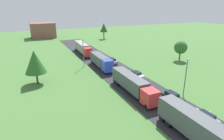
{
  "coord_description": "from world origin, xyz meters",
  "views": [
    {
      "loc": [
        -20.86,
        -0.35,
        16.87
      ],
      "look_at": [
        -1.53,
        41.11,
        1.02
      ],
      "focal_mm": 30.51,
      "sensor_mm": 36.0,
      "label": 1
    }
  ],
  "objects_px": {
    "car_fifth": "(112,61)",
    "distant_building": "(43,30)",
    "car_fourth": "(137,75)",
    "truck_fourth": "(83,48)",
    "tree_birch": "(35,62)",
    "motorcycle_courier": "(210,114)",
    "tree_maple": "(181,47)",
    "lamppost_second": "(186,75)",
    "lamppost_third": "(83,51)",
    "tree_oak": "(104,28)",
    "car_second": "(205,117)",
    "car_third": "(172,96)",
    "truck_lead": "(201,130)",
    "truck_third": "(101,61)",
    "truck_second": "(133,84)"
  },
  "relations": [
    {
      "from": "truck_third",
      "to": "motorcycle_courier",
      "type": "xyz_separation_m",
      "value": [
        6.31,
        -30.09,
        -1.54
      ]
    },
    {
      "from": "car_fifth",
      "to": "truck_lead",
      "type": "bearing_deg",
      "value": -97.48
    },
    {
      "from": "car_third",
      "to": "lamppost_second",
      "type": "distance_m",
      "value": 5.07
    },
    {
      "from": "motorcycle_courier",
      "to": "tree_maple",
      "type": "height_order",
      "value": "tree_maple"
    },
    {
      "from": "truck_third",
      "to": "distant_building",
      "type": "bearing_deg",
      "value": 98.17
    },
    {
      "from": "truck_fourth",
      "to": "car_third",
      "type": "distance_m",
      "value": 41.5
    },
    {
      "from": "truck_fourth",
      "to": "tree_oak",
      "type": "xyz_separation_m",
      "value": [
        18.76,
        25.13,
        3.52
      ]
    },
    {
      "from": "lamppost_third",
      "to": "tree_birch",
      "type": "xyz_separation_m",
      "value": [
        -13.05,
        -7.23,
        0.52
      ]
    },
    {
      "from": "truck_lead",
      "to": "car_second",
      "type": "bearing_deg",
      "value": 34.42
    },
    {
      "from": "truck_lead",
      "to": "truck_second",
      "type": "distance_m",
      "value": 16.31
    },
    {
      "from": "truck_third",
      "to": "lamppost_second",
      "type": "bearing_deg",
      "value": -69.23
    },
    {
      "from": "lamppost_second",
      "to": "car_fifth",
      "type": "bearing_deg",
      "value": 99.05
    },
    {
      "from": "tree_birch",
      "to": "truck_third",
      "type": "bearing_deg",
      "value": 13.64
    },
    {
      "from": "car_fifth",
      "to": "tree_oak",
      "type": "xyz_separation_m",
      "value": [
        14.38,
        40.67,
        4.82
      ]
    },
    {
      "from": "car_second",
      "to": "car_third",
      "type": "xyz_separation_m",
      "value": [
        0.09,
        7.2,
        0.04
      ]
    },
    {
      "from": "motorcycle_courier",
      "to": "lamppost_third",
      "type": "bearing_deg",
      "value": 107.25
    },
    {
      "from": "truck_fourth",
      "to": "lamppost_third",
      "type": "bearing_deg",
      "value": -105.47
    },
    {
      "from": "truck_third",
      "to": "truck_fourth",
      "type": "height_order",
      "value": "truck_fourth"
    },
    {
      "from": "car_second",
      "to": "tree_maple",
      "type": "height_order",
      "value": "tree_maple"
    },
    {
      "from": "distant_building",
      "to": "car_fourth",
      "type": "bearing_deg",
      "value": -79.17
    },
    {
      "from": "truck_lead",
      "to": "car_fourth",
      "type": "height_order",
      "value": "truck_lead"
    },
    {
      "from": "lamppost_second",
      "to": "tree_maple",
      "type": "xyz_separation_m",
      "value": [
        17.04,
        19.05,
        -0.06
      ]
    },
    {
      "from": "truck_second",
      "to": "car_second",
      "type": "bearing_deg",
      "value": -69.07
    },
    {
      "from": "lamppost_second",
      "to": "tree_maple",
      "type": "bearing_deg",
      "value": 48.2
    },
    {
      "from": "truck_lead",
      "to": "car_fifth",
      "type": "distance_m",
      "value": 36.57
    },
    {
      "from": "distant_building",
      "to": "truck_lead",
      "type": "bearing_deg",
      "value": -84.88
    },
    {
      "from": "truck_fourth",
      "to": "truck_third",
      "type": "bearing_deg",
      "value": -90.42
    },
    {
      "from": "truck_third",
      "to": "tree_birch",
      "type": "bearing_deg",
      "value": -166.36
    },
    {
      "from": "truck_fourth",
      "to": "car_fourth",
      "type": "relative_size",
      "value": 3.66
    },
    {
      "from": "motorcycle_courier",
      "to": "car_fourth",
      "type": "bearing_deg",
      "value": 94.05
    },
    {
      "from": "car_third",
      "to": "tree_oak",
      "type": "distance_m",
      "value": 68.02
    },
    {
      "from": "truck_fourth",
      "to": "car_second",
      "type": "distance_m",
      "value": 48.65
    },
    {
      "from": "lamppost_third",
      "to": "car_third",
      "type": "bearing_deg",
      "value": -71.66
    },
    {
      "from": "truck_fourth",
      "to": "tree_maple",
      "type": "relative_size",
      "value": 2.4
    },
    {
      "from": "truck_fourth",
      "to": "tree_birch",
      "type": "relative_size",
      "value": 1.95
    },
    {
      "from": "truck_second",
      "to": "lamppost_third",
      "type": "relative_size",
      "value": 1.74
    },
    {
      "from": "car_fourth",
      "to": "lamppost_second",
      "type": "distance_m",
      "value": 12.51
    },
    {
      "from": "car_second",
      "to": "motorcycle_courier",
      "type": "bearing_deg",
      "value": 11.33
    },
    {
      "from": "tree_birch",
      "to": "tree_maple",
      "type": "distance_m",
      "value": 42.56
    },
    {
      "from": "truck_fourth",
      "to": "tree_birch",
      "type": "xyz_separation_m",
      "value": [
        -17.18,
        -22.14,
        2.9
      ]
    },
    {
      "from": "lamppost_second",
      "to": "lamppost_third",
      "type": "xyz_separation_m",
      "value": [
        -12.45,
        25.39,
        0.37
      ]
    },
    {
      "from": "truck_third",
      "to": "car_third",
      "type": "relative_size",
      "value": 2.71
    },
    {
      "from": "truck_second",
      "to": "tree_maple",
      "type": "distance_m",
      "value": 29.54
    },
    {
      "from": "car_third",
      "to": "tree_maple",
      "type": "xyz_separation_m",
      "value": [
        20.76,
        19.99,
        3.26
      ]
    },
    {
      "from": "lamppost_third",
      "to": "truck_second",
      "type": "bearing_deg",
      "value": -79.85
    },
    {
      "from": "truck_second",
      "to": "tree_oak",
      "type": "height_order",
      "value": "tree_oak"
    },
    {
      "from": "car_fifth",
      "to": "distant_building",
      "type": "xyz_separation_m",
      "value": [
        -13.21,
        58.12,
        3.0
      ]
    },
    {
      "from": "truck_lead",
      "to": "truck_third",
      "type": "bearing_deg",
      "value": 89.59
    },
    {
      "from": "truck_second",
      "to": "truck_third",
      "type": "xyz_separation_m",
      "value": [
        0.31,
        17.46,
        0.02
      ]
    },
    {
      "from": "car_fourth",
      "to": "lamppost_third",
      "type": "xyz_separation_m",
      "value": [
        -8.94,
        13.85,
        3.69
      ]
    }
  ]
}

